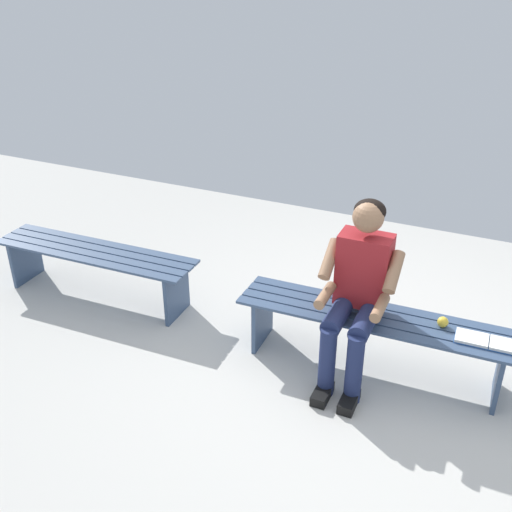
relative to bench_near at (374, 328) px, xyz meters
The scene contains 6 objects.
ground_plane 1.58m from the bench_near, 40.67° to the left, with size 10.00×7.00×0.04m, color beige.
bench_near is the anchor object (origin of this frame).
bench_far 2.33m from the bench_near, ahead, with size 1.75×0.43×0.43m.
person_seated 0.37m from the bench_near, 40.26° to the left, with size 0.50×0.69×1.24m.
apple 0.45m from the bench_near, behind, with size 0.07×0.07×0.07m, color gold.
book_open 0.73m from the bench_near, behind, with size 0.42×0.17×0.02m.
Camera 1 is at (-0.64, 3.39, 2.67)m, focal length 41.99 mm.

